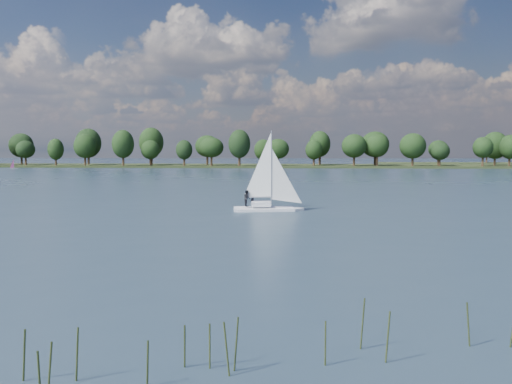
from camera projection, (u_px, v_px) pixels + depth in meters
ground at (265, 181)px, 126.68m from camera, size 700.00×700.00×0.00m
far_shore at (279, 167)px, 238.11m from camera, size 660.00×40.00×1.50m
sailboat at (265, 188)px, 64.98m from camera, size 7.57×3.35×9.64m
dinghy_pink at (14, 166)px, 208.98m from camera, size 2.69×2.18×4.06m
treeline at (249, 147)px, 234.36m from camera, size 562.51×74.35×17.61m
reeds at (268, 353)px, 17.34m from camera, size 49.78×12.08×2.00m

